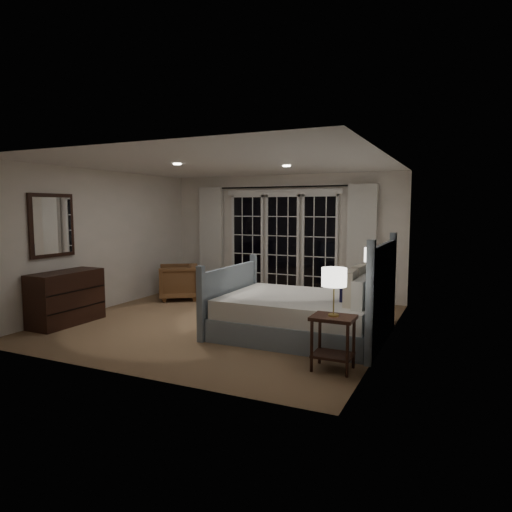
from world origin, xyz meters
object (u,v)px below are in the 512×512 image
at_px(nightstand_right, 373,298).
at_px(nightstand_left, 333,335).
at_px(dresser, 66,298).
at_px(lamp_left, 334,278).
at_px(lamp_right, 374,255).
at_px(armchair, 179,282).
at_px(bed, 304,313).

bearing_deg(nightstand_right, nightstand_left, -89.77).
bearing_deg(dresser, lamp_left, -3.37).
height_order(nightstand_left, dresser, dresser).
xyz_separation_m(lamp_left, lamp_right, (-0.01, 2.41, 0.02)).
xyz_separation_m(nightstand_right, armchair, (-3.88, 0.23, -0.04)).
bearing_deg(bed, nightstand_left, -57.60).
height_order(bed, armchair, bed).
relative_size(lamp_right, armchair, 0.77).
height_order(bed, nightstand_left, bed).
bearing_deg(lamp_left, bed, 122.40).
xyz_separation_m(nightstand_left, armchair, (-3.89, 2.64, -0.06)).
distance_m(nightstand_left, armchair, 4.70).
distance_m(bed, nightstand_right, 1.46).
distance_m(bed, lamp_right, 1.63).
distance_m(nightstand_right, lamp_right, 0.68).
height_order(bed, nightstand_right, bed).
bearing_deg(lamp_left, nightstand_left, -153.43).
relative_size(bed, lamp_right, 3.92).
height_order(lamp_right, armchair, lamp_right).
height_order(bed, dresser, bed).
xyz_separation_m(nightstand_left, dresser, (-4.37, 0.26, 0.01)).
height_order(nightstand_left, lamp_right, lamp_right).
relative_size(bed, nightstand_right, 3.86).
distance_m(bed, armchair, 3.50).
distance_m(nightstand_right, armchair, 3.89).
bearing_deg(nightstand_left, dresser, 176.63).
relative_size(lamp_left, dresser, 0.46).
bearing_deg(lamp_left, nightstand_right, 90.23).
height_order(armchair, dresser, dresser).
xyz_separation_m(bed, nightstand_right, (0.72, 1.26, 0.06)).
bearing_deg(nightstand_left, bed, 122.40).
height_order(nightstand_right, lamp_right, lamp_right).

